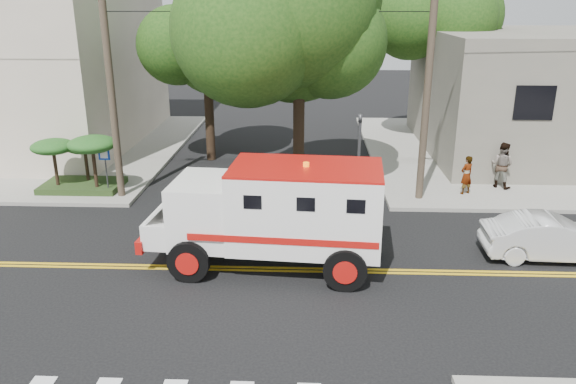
{
  "coord_description": "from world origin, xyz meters",
  "views": [
    {
      "loc": [
        1.96,
        -15.01,
        7.62
      ],
      "look_at": [
        1.25,
        2.45,
        1.6
      ],
      "focal_mm": 35.0,
      "sensor_mm": 36.0,
      "label": 1
    }
  ],
  "objects_px": {
    "armored_truck": "(275,210)",
    "pedestrian_a": "(466,175)",
    "pedestrian_b": "(502,165)",
    "parked_sedan": "(551,238)"
  },
  "relations": [
    {
      "from": "pedestrian_a",
      "to": "pedestrian_b",
      "type": "bearing_deg",
      "value": 177.33
    },
    {
      "from": "armored_truck",
      "to": "pedestrian_a",
      "type": "height_order",
      "value": "armored_truck"
    },
    {
      "from": "armored_truck",
      "to": "pedestrian_b",
      "type": "relative_size",
      "value": 3.69
    },
    {
      "from": "pedestrian_b",
      "to": "armored_truck",
      "type": "bearing_deg",
      "value": 79.43
    },
    {
      "from": "parked_sedan",
      "to": "pedestrian_b",
      "type": "bearing_deg",
      "value": -2.75
    },
    {
      "from": "armored_truck",
      "to": "pedestrian_a",
      "type": "distance_m",
      "value": 9.8
    },
    {
      "from": "armored_truck",
      "to": "parked_sedan",
      "type": "xyz_separation_m",
      "value": [
        8.44,
        0.87,
        -1.12
      ]
    },
    {
      "from": "armored_truck",
      "to": "pedestrian_b",
      "type": "bearing_deg",
      "value": 44.11
    },
    {
      "from": "pedestrian_a",
      "to": "parked_sedan",
      "type": "bearing_deg",
      "value": 70.49
    },
    {
      "from": "parked_sedan",
      "to": "armored_truck",
      "type": "bearing_deg",
      "value": 97.6
    }
  ]
}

